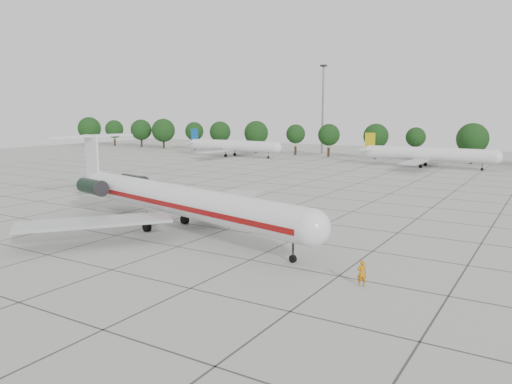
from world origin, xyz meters
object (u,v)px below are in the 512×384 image
bg_airliner_b (233,146)px  bg_airliner_c (427,154)px  main_airliner (169,198)px  floodlight_mast (323,105)px  ground_crew (362,273)px

bg_airliner_b → bg_airliner_c: bearing=0.4°
bg_airliner_b → bg_airliner_c: same height
main_airliner → bg_airliner_c: (9.96, 74.67, -0.44)m
main_airliner → floodlight_mast: 98.44m
ground_crew → floodlight_mast: 112.82m
floodlight_mast → main_airliner: bearing=-75.5°
bg_airliner_b → bg_airliner_c: 52.10m
ground_crew → bg_airliner_b: 104.19m
main_airliner → ground_crew: (23.76, -6.40, -2.39)m
bg_airliner_b → floodlight_mast: bearing=49.1°
main_airliner → ground_crew: main_airliner is taller
ground_crew → main_airliner: bearing=-48.9°
bg_airliner_c → floodlight_mast: bearing=149.8°
bg_airliner_c → floodlight_mast: size_ratio=1.11×
main_airliner → bg_airliner_b: 85.41m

